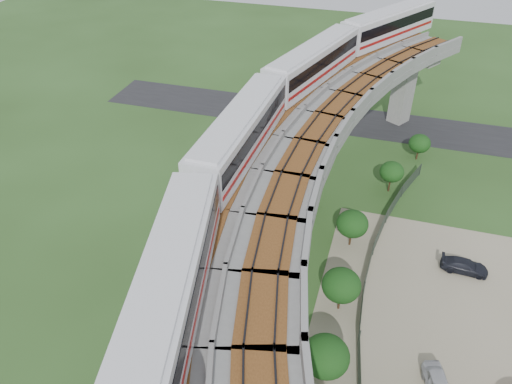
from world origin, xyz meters
TOP-DOWN VIEW (x-y plane):
  - ground at (0.00, 0.00)m, footprint 160.00×160.00m
  - dirt_lot at (14.00, -2.00)m, footprint 18.00×26.00m
  - asphalt_road at (0.00, 30.00)m, footprint 60.00×8.00m
  - viaduct at (3.84, 0.00)m, footprint 19.58×73.98m
  - metro_train at (0.91, 8.18)m, footprint 14.92×60.73m
  - fence at (9.75, 0.00)m, footprint 3.87×38.73m
  - tree_0 at (11.82, 22.71)m, footprint 2.42×2.42m
  - tree_1 at (9.25, 15.34)m, footprint 2.46×2.46m
  - tree_2 at (6.57, 5.75)m, footprint 2.81×2.81m
  - tree_3 at (6.79, -2.00)m, footprint 3.00×3.00m
  - tree_4 at (6.80, -8.56)m, footprint 3.15×3.15m
  - car_dark at (16.28, 5.16)m, footprint 3.90×1.68m

SIDE VIEW (x-z plane):
  - ground at x=0.00m, z-range 0.00..0.00m
  - asphalt_road at x=0.00m, z-range 0.00..0.03m
  - dirt_lot at x=14.00m, z-range 0.00..0.04m
  - car_dark at x=16.28m, z-range 0.04..1.16m
  - fence at x=9.75m, z-range 0.00..1.50m
  - tree_0 at x=11.82m, z-range 0.51..3.60m
  - tree_1 at x=9.25m, z-range 0.67..4.11m
  - tree_2 at x=6.57m, z-range 0.62..4.25m
  - tree_4 at x=6.80m, z-range 0.60..4.47m
  - tree_3 at x=6.79m, z-range 0.64..4.48m
  - viaduct at x=3.84m, z-range 3.35..14.75m
  - metro_train at x=0.91m, z-range 10.49..14.13m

